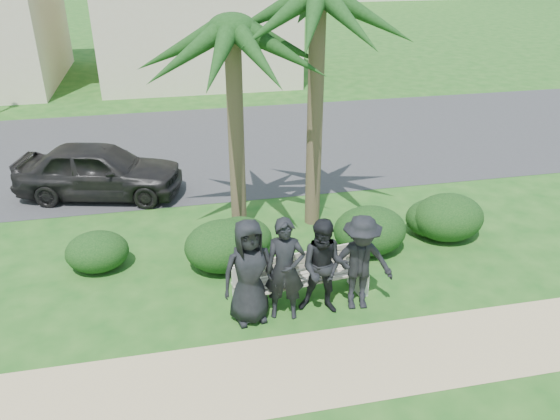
{
  "coord_description": "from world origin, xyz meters",
  "views": [
    {
      "loc": [
        -2.5,
        -7.67,
        5.65
      ],
      "look_at": [
        -0.7,
        1.0,
        1.21
      ],
      "focal_mm": 35.0,
      "sensor_mm": 36.0,
      "label": 1
    }
  ],
  "objects_px": {
    "park_bench": "(301,282)",
    "car_a": "(99,170)",
    "man_d": "(360,263)",
    "man_c": "(324,268)",
    "man_b": "(285,269)",
    "palm_left": "(232,31)",
    "man_a": "(249,272)"
  },
  "relations": [
    {
      "from": "park_bench",
      "to": "car_a",
      "type": "height_order",
      "value": "car_a"
    },
    {
      "from": "man_d",
      "to": "park_bench",
      "type": "bearing_deg",
      "value": 164.47
    },
    {
      "from": "man_c",
      "to": "man_b",
      "type": "bearing_deg",
      "value": -160.77
    },
    {
      "from": "man_c",
      "to": "man_d",
      "type": "height_order",
      "value": "man_d"
    },
    {
      "from": "park_bench",
      "to": "man_b",
      "type": "bearing_deg",
      "value": -143.76
    },
    {
      "from": "man_d",
      "to": "palm_left",
      "type": "xyz_separation_m",
      "value": [
        -1.59,
        3.05,
        3.27
      ]
    },
    {
      "from": "man_b",
      "to": "car_a",
      "type": "xyz_separation_m",
      "value": [
        -3.35,
        5.5,
        -0.23
      ]
    },
    {
      "from": "man_d",
      "to": "palm_left",
      "type": "bearing_deg",
      "value": 124.31
    },
    {
      "from": "park_bench",
      "to": "man_a",
      "type": "height_order",
      "value": "man_a"
    },
    {
      "from": "man_a",
      "to": "car_a",
      "type": "distance_m",
      "value": 6.14
    },
    {
      "from": "man_b",
      "to": "palm_left",
      "type": "xyz_separation_m",
      "value": [
        -0.33,
        3.04,
        3.24
      ]
    },
    {
      "from": "palm_left",
      "to": "car_a",
      "type": "bearing_deg",
      "value": 140.69
    },
    {
      "from": "man_b",
      "to": "man_d",
      "type": "xyz_separation_m",
      "value": [
        1.26,
        -0.01,
        -0.04
      ]
    },
    {
      "from": "palm_left",
      "to": "car_a",
      "type": "xyz_separation_m",
      "value": [
        -3.01,
        2.47,
        -3.47
      ]
    },
    {
      "from": "park_bench",
      "to": "man_d",
      "type": "relative_size",
      "value": 1.39
    },
    {
      "from": "man_b",
      "to": "palm_left",
      "type": "height_order",
      "value": "palm_left"
    },
    {
      "from": "park_bench",
      "to": "car_a",
      "type": "relative_size",
      "value": 0.61
    },
    {
      "from": "man_d",
      "to": "palm_left",
      "type": "height_order",
      "value": "palm_left"
    },
    {
      "from": "man_c",
      "to": "man_d",
      "type": "bearing_deg",
      "value": 18.88
    },
    {
      "from": "man_a",
      "to": "man_b",
      "type": "height_order",
      "value": "man_a"
    },
    {
      "from": "man_a",
      "to": "park_bench",
      "type": "bearing_deg",
      "value": 10.83
    },
    {
      "from": "palm_left",
      "to": "car_a",
      "type": "height_order",
      "value": "palm_left"
    },
    {
      "from": "palm_left",
      "to": "park_bench",
      "type": "bearing_deg",
      "value": -75.46
    },
    {
      "from": "park_bench",
      "to": "man_d",
      "type": "xyz_separation_m",
      "value": [
        0.9,
        -0.37,
        0.49
      ]
    },
    {
      "from": "man_a",
      "to": "man_d",
      "type": "bearing_deg",
      "value": -9.64
    },
    {
      "from": "park_bench",
      "to": "man_a",
      "type": "distance_m",
      "value": 1.13
    },
    {
      "from": "man_a",
      "to": "palm_left",
      "type": "bearing_deg",
      "value": 77.09
    },
    {
      "from": "man_d",
      "to": "palm_left",
      "type": "relative_size",
      "value": 0.34
    },
    {
      "from": "man_a",
      "to": "car_a",
      "type": "bearing_deg",
      "value": 108.53
    },
    {
      "from": "man_b",
      "to": "palm_left",
      "type": "bearing_deg",
      "value": 108.84
    },
    {
      "from": "man_b",
      "to": "car_a",
      "type": "relative_size",
      "value": 0.46
    },
    {
      "from": "man_a",
      "to": "palm_left",
      "type": "height_order",
      "value": "palm_left"
    }
  ]
}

